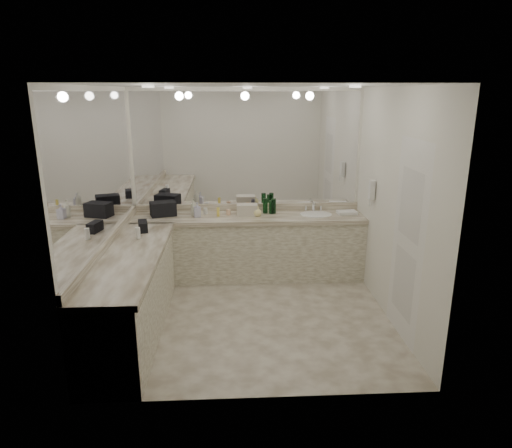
{
  "coord_description": "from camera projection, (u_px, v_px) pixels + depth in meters",
  "views": [
    {
      "loc": [
        -0.2,
        -4.85,
        2.54
      ],
      "look_at": [
        0.08,
        0.4,
        1.01
      ],
      "focal_mm": 32.0,
      "sensor_mm": 36.0,
      "label": 1
    }
  ],
  "objects": [
    {
      "name": "soap_bottle_b",
      "position": [
        197.0,
        210.0,
        6.18
      ],
      "size": [
        0.1,
        0.11,
        0.2
      ],
      "primitive_type": "imported",
      "rotation": [
        0.0,
        0.0,
        0.17
      ],
      "color": "#B5B4CD",
      "rests_on": "vanity_back_top"
    },
    {
      "name": "hand_towel",
      "position": [
        347.0,
        212.0,
        6.35
      ],
      "size": [
        0.28,
        0.2,
        0.04
      ],
      "primitive_type": "cube",
      "rotation": [
        0.0,
        0.0,
        0.1
      ],
      "color": "white",
      "rests_on": "vanity_back_top"
    },
    {
      "name": "mirror_back",
      "position": [
        246.0,
        149.0,
        6.3
      ],
      "size": [
        3.12,
        0.01,
        1.55
      ],
      "primitive_type": "cube",
      "color": "white",
      "rests_on": "wall_back"
    },
    {
      "name": "amenity_bottle_5",
      "position": [
        228.0,
        212.0,
        6.29
      ],
      "size": [
        0.06,
        0.06,
        0.08
      ],
      "primitive_type": "cylinder",
      "color": "#E0B28C",
      "rests_on": "vanity_back_top"
    },
    {
      "name": "wall_left",
      "position": [
        103.0,
        211.0,
        4.93
      ],
      "size": [
        0.02,
        3.0,
        2.6
      ],
      "primitive_type": "cube",
      "color": "silver",
      "rests_on": "floor"
    },
    {
      "name": "door",
      "position": [
        407.0,
        242.0,
        4.68
      ],
      "size": [
        0.02,
        0.82,
        2.1
      ],
      "primitive_type": "cube",
      "color": "white",
      "rests_on": "wall_right"
    },
    {
      "name": "sink",
      "position": [
        316.0,
        215.0,
        6.32
      ],
      "size": [
        0.44,
        0.44,
        0.03
      ],
      "primitive_type": "cylinder",
      "color": "white",
      "rests_on": "vanity_back_top"
    },
    {
      "name": "backsplash_back",
      "position": [
        247.0,
        207.0,
        6.53
      ],
      "size": [
        3.2,
        0.04,
        0.1
      ],
      "primitive_type": "cube",
      "color": "beige",
      "rests_on": "vanity_back_top"
    },
    {
      "name": "soap_bottle_a",
      "position": [
        194.0,
        207.0,
        6.25
      ],
      "size": [
        0.11,
        0.11,
        0.24
      ],
      "primitive_type": "imported",
      "rotation": [
        0.0,
        0.0,
        0.26
      ],
      "color": "silver",
      "rests_on": "vanity_back_top"
    },
    {
      "name": "green_bottle_0",
      "position": [
        265.0,
        206.0,
        6.37
      ],
      "size": [
        0.07,
        0.07,
        0.21
      ],
      "primitive_type": "cylinder",
      "color": "#114A1D",
      "rests_on": "vanity_back_top"
    },
    {
      "name": "amenity_bottle_0",
      "position": [
        218.0,
        212.0,
        6.22
      ],
      "size": [
        0.04,
        0.04,
        0.12
      ],
      "primitive_type": "cylinder",
      "color": "#F2D84C",
      "rests_on": "vanity_back_top"
    },
    {
      "name": "green_bottle_1",
      "position": [
        272.0,
        207.0,
        6.35
      ],
      "size": [
        0.07,
        0.07,
        0.18
      ],
      "primitive_type": "cylinder",
      "color": "#114A1D",
      "rests_on": "vanity_back_top"
    },
    {
      "name": "wall_phone",
      "position": [
        372.0,
        190.0,
        5.75
      ],
      "size": [
        0.06,
        0.1,
        0.24
      ],
      "primitive_type": "cube",
      "color": "white",
      "rests_on": "wall_right"
    },
    {
      "name": "black_toiletry_bag",
      "position": [
        163.0,
        209.0,
        6.24
      ],
      "size": [
        0.39,
        0.31,
        0.19
      ],
      "primitive_type": "cube",
      "rotation": [
        0.0,
        0.0,
        0.32
      ],
      "color": "black",
      "rests_on": "vanity_back_top"
    },
    {
      "name": "backsplash_left",
      "position": [
        108.0,
        241.0,
        5.03
      ],
      "size": [
        0.04,
        3.0,
        0.1
      ],
      "primitive_type": "cube",
      "color": "beige",
      "rests_on": "vanity_left_top"
    },
    {
      "name": "amenity_bottle_1",
      "position": [
        254.0,
        209.0,
        6.39
      ],
      "size": [
        0.05,
        0.05,
        0.12
      ],
      "primitive_type": "cylinder",
      "color": "#3F3F4C",
      "rests_on": "vanity_back_top"
    },
    {
      "name": "vanity_left_base",
      "position": [
        132.0,
        297.0,
        4.9
      ],
      "size": [
        0.6,
        2.4,
        0.84
      ],
      "primitive_type": "cube",
      "color": "silver",
      "rests_on": "floor"
    },
    {
      "name": "floor",
      "position": [
        251.0,
        316.0,
        5.37
      ],
      "size": [
        3.2,
        3.2,
        0.0
      ],
      "primitive_type": "plane",
      "color": "beige",
      "rests_on": "ground"
    },
    {
      "name": "wall_right",
      "position": [
        394.0,
        207.0,
        5.09
      ],
      "size": [
        0.02,
        3.0,
        2.6
      ],
      "primitive_type": "cube",
      "color": "silver",
      "rests_on": "floor"
    },
    {
      "name": "wall_back",
      "position": [
        247.0,
        183.0,
        6.45
      ],
      "size": [
        3.2,
        0.02,
        2.6
      ],
      "primitive_type": "cube",
      "color": "silver",
      "rests_on": "floor"
    },
    {
      "name": "faucet",
      "position": [
        313.0,
        206.0,
        6.5
      ],
      "size": [
        0.24,
        0.16,
        0.14
      ],
      "primitive_type": "cube",
      "color": "silver",
      "rests_on": "vanity_back_top"
    },
    {
      "name": "cream_cosmetic_case",
      "position": [
        247.0,
        210.0,
        6.27
      ],
      "size": [
        0.28,
        0.17,
        0.16
      ],
      "primitive_type": "cube",
      "rotation": [
        0.0,
        0.0,
        0.01
      ],
      "color": "beige",
      "rests_on": "vanity_back_top"
    },
    {
      "name": "amenity_bottle_3",
      "position": [
        205.0,
        211.0,
        6.35
      ],
      "size": [
        0.06,
        0.06,
        0.08
      ],
      "primitive_type": "cylinder",
      "color": "white",
      "rests_on": "vanity_back_top"
    },
    {
      "name": "black_bag_spill",
      "position": [
        143.0,
        226.0,
        5.56
      ],
      "size": [
        0.16,
        0.25,
        0.13
      ],
      "primitive_type": "cube",
      "rotation": [
        0.0,
        0.0,
        0.23
      ],
      "color": "black",
      "rests_on": "vanity_left_top"
    },
    {
      "name": "vanity_left_top",
      "position": [
        130.0,
        257.0,
        4.78
      ],
      "size": [
        0.64,
        2.42,
        0.06
      ],
      "primitive_type": "cube",
      "color": "beige",
      "rests_on": "vanity_left_base"
    },
    {
      "name": "ceiling",
      "position": [
        251.0,
        85.0,
        4.65
      ],
      "size": [
        3.2,
        3.2,
        0.0
      ],
      "primitive_type": "plane",
      "color": "white",
      "rests_on": "floor"
    },
    {
      "name": "vanity_back_top",
      "position": [
        247.0,
        218.0,
        6.27
      ],
      "size": [
        3.2,
        0.64,
        0.06
      ],
      "primitive_type": "cube",
      "color": "beige",
      "rests_on": "vanity_back_base"
    },
    {
      "name": "amenity_bottle_2",
      "position": [
        250.0,
        212.0,
        6.3
      ],
      "size": [
        0.06,
        0.06,
        0.08
      ],
      "primitive_type": "cylinder",
      "color": "#E0B28C",
      "rests_on": "vanity_back_top"
    },
    {
      "name": "soap_bottle_c",
      "position": [
        258.0,
        211.0,
        6.22
      ],
      "size": [
        0.14,
        0.14,
        0.14
      ],
      "primitive_type": "imported",
      "rotation": [
        0.0,
        0.0,
        -0.28
      ],
      "color": "#F3E594",
      "rests_on": "vanity_back_top"
    },
    {
      "name": "amenity_bottle_6",
      "position": [
        197.0,
        213.0,
        6.19
      ],
      "size": [
        0.05,
        0.05,
        0.12
      ],
      "primitive_type": "cylinder",
      "color": "#E0B28C",
      "rests_on": "vanity_back_top"
    },
    {
      "name": "green_bottle_2",
      "position": [
        274.0,
        206.0,
        6.36
      ],
      "size": [
        0.06,
        0.06,
        0.21
      ],
      "primitive_type": "cylinder",
      "color": "#114A1D",
      "rests_on": "vanity_back_top"
    },
    {
      "name": "mirror_left",
      "position": [
        100.0,
        167.0,
        4.8
      ],
      "size": [
        0.01,
        2.92,
        1.55
      ],
      "primitive_type": "cube",
      "color": "white",
      "rests_on": "wall_left"
    },
    {
      "name": "amenity_bottle_4",
      "position": [
        249.0,
        211.0,
        6.35
      ],
      "size": [
        0.06,
        0.06,
        0.08
      ],
      "primitive_type": "cylinder",
      "color": "#E0B28C",
      "rests_on": "vanity_back_top"
    },
    {
      "name": "vanity_back_base",
      "position": [
        248.0,
        248.0,
        6.41
      ],
      "size": [
        3.2,
        0.6,
        0.84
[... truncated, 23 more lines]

